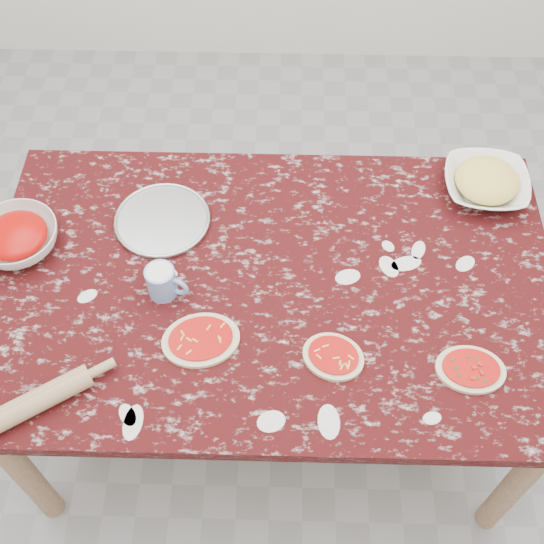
{
  "coord_description": "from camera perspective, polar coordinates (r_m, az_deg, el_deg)",
  "views": [
    {
      "loc": [
        0.03,
        -1.09,
        2.34
      ],
      "look_at": [
        0.0,
        0.0,
        0.8
      ],
      "focal_mm": 45.49,
      "sensor_mm": 36.0,
      "label": 1
    }
  ],
  "objects": [
    {
      "name": "sauce_bowl",
      "position": [
        2.1,
        -20.33,
        2.62
      ],
      "size": [
        0.31,
        0.31,
        0.08
      ],
      "primitive_type": "imported",
      "rotation": [
        0.0,
        0.0,
        0.34
      ],
      "color": "white",
      "rests_on": "worktable"
    },
    {
      "name": "cheese_bowl",
      "position": [
        2.21,
        17.25,
        6.94
      ],
      "size": [
        0.27,
        0.27,
        0.06
      ],
      "primitive_type": "imported",
      "rotation": [
        0.0,
        0.0,
        -0.06
      ],
      "color": "white",
      "rests_on": "worktable"
    },
    {
      "name": "rolling_pin",
      "position": [
        1.81,
        -19.18,
        -10.21
      ],
      "size": [
        0.28,
        0.21,
        0.06
      ],
      "primitive_type": "cylinder",
      "rotation": [
        0.0,
        1.57,
        0.58
      ],
      "color": "tan",
      "rests_on": "worktable"
    },
    {
      "name": "worktable",
      "position": [
        1.99,
        0.0,
        -2.2
      ],
      "size": [
        1.6,
        1.0,
        0.75
      ],
      "color": "#33090B",
      "rests_on": "ground"
    },
    {
      "name": "flour_mug",
      "position": [
        1.89,
        -9.05,
        -0.79
      ],
      "size": [
        0.12,
        0.08,
        0.1
      ],
      "color": "#7595D2",
      "rests_on": "worktable"
    },
    {
      "name": "pizza_mid",
      "position": [
        1.8,
        5.09,
        -6.98
      ],
      "size": [
        0.2,
        0.19,
        0.02
      ],
      "color": "beige",
      "rests_on": "worktable"
    },
    {
      "name": "pizza_right",
      "position": [
        1.85,
        16.11,
        -7.75
      ],
      "size": [
        0.19,
        0.15,
        0.02
      ],
      "color": "beige",
      "rests_on": "worktable"
    },
    {
      "name": "pizza_left",
      "position": [
        1.83,
        -5.91,
        -5.6
      ],
      "size": [
        0.24,
        0.2,
        0.02
      ],
      "color": "beige",
      "rests_on": "worktable"
    },
    {
      "name": "ground",
      "position": [
        2.58,
        0.0,
        -10.29
      ],
      "size": [
        4.0,
        4.0,
        0.0
      ],
      "primitive_type": "plane",
      "color": "gray"
    },
    {
      "name": "pizza_tray",
      "position": [
        2.08,
        -9.06,
        4.21
      ],
      "size": [
        0.3,
        0.3,
        0.01
      ],
      "primitive_type": "cylinder",
      "rotation": [
        0.0,
        0.0,
        -0.09
      ],
      "color": "#B2B2B7",
      "rests_on": "worktable"
    }
  ]
}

